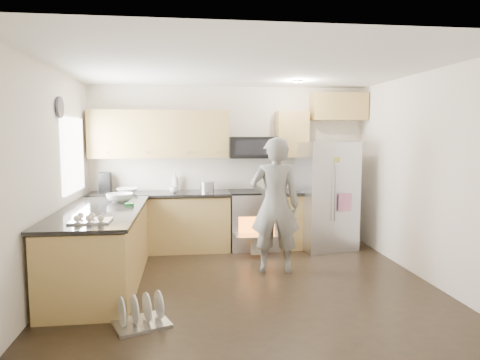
{
  "coord_description": "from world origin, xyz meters",
  "views": [
    {
      "loc": [
        -0.71,
        -5.0,
        1.82
      ],
      "look_at": [
        -0.02,
        0.5,
        1.23
      ],
      "focal_mm": 32.0,
      "sensor_mm": 36.0,
      "label": 1
    }
  ],
  "objects": [
    {
      "name": "ground",
      "position": [
        0.0,
        0.0,
        0.0
      ],
      "size": [
        4.5,
        4.5,
        0.0
      ],
      "primitive_type": "plane",
      "color": "black",
      "rests_on": "ground"
    },
    {
      "name": "room_shell",
      "position": [
        -0.04,
        0.02,
        1.67
      ],
      "size": [
        4.54,
        4.04,
        2.62
      ],
      "color": "silver",
      "rests_on": "ground"
    },
    {
      "name": "back_cabinet_run",
      "position": [
        -0.59,
        1.75,
        0.96
      ],
      "size": [
        4.45,
        0.64,
        2.5
      ],
      "color": "#A17D40",
      "rests_on": "ground"
    },
    {
      "name": "peninsula",
      "position": [
        -1.75,
        0.25,
        0.46
      ],
      "size": [
        0.96,
        2.36,
        1.04
      ],
      "color": "#A17D40",
      "rests_on": "ground"
    },
    {
      "name": "stove_range",
      "position": [
        0.35,
        1.69,
        0.68
      ],
      "size": [
        0.76,
        0.97,
        1.79
      ],
      "color": "#B7B7BC",
      "rests_on": "ground"
    },
    {
      "name": "refrigerator",
      "position": [
        1.5,
        1.52,
        0.86
      ],
      "size": [
        0.94,
        0.79,
        1.71
      ],
      "rotation": [
        0.0,
        0.0,
        0.17
      ],
      "color": "#B7B7BC",
      "rests_on": "ground"
    },
    {
      "name": "person",
      "position": [
        0.45,
        0.47,
        0.9
      ],
      "size": [
        0.72,
        0.54,
        1.79
      ],
      "primitive_type": "imported",
      "rotation": [
        0.0,
        0.0,
        2.96
      ],
      "color": "gray",
      "rests_on": "ground"
    },
    {
      "name": "dish_rack",
      "position": [
        -1.16,
        -0.98,
        0.08
      ],
      "size": [
        0.61,
        0.56,
        0.31
      ],
      "rotation": [
        0.0,
        0.0,
        0.38
      ],
      "color": "#B7B7BC",
      "rests_on": "ground"
    }
  ]
}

